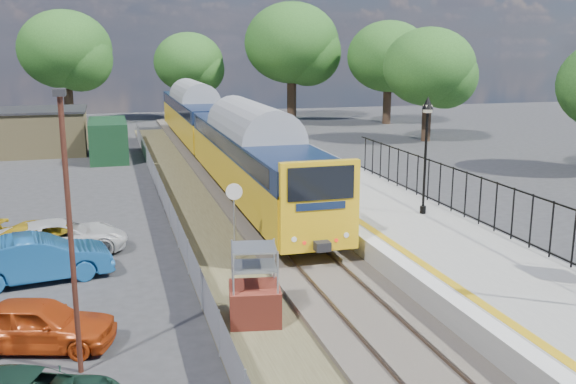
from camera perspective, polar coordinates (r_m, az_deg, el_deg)
name	(u,v)px	position (r m, az deg, el deg)	size (l,w,h in m)	color
ground	(352,306)	(18.86, 5.73, -10.08)	(120.00, 120.00, 0.00)	#2D2D30
track_bed	(259,220)	(27.46, -2.56, -2.50)	(5.90, 80.00, 0.29)	#473F38
platform	(376,214)	(27.27, 7.86, -1.94)	(5.00, 70.00, 0.90)	gray
platform_edge	(330,207)	(26.42, 3.78, -1.31)	(0.90, 70.00, 0.01)	silver
victorian_lamp_north	(427,128)	(25.26, 12.23, 5.62)	(0.44, 0.44, 4.60)	black
palisade_fence	(509,211)	(23.18, 19.01, -1.61)	(0.12, 26.00, 2.00)	black
wire_fence	(166,202)	(29.02, -10.82, -0.86)	(0.06, 52.00, 1.20)	#999EA3
outbuilding	(42,133)	(47.91, -21.01, 4.93)	(10.80, 10.10, 3.12)	#928052
tree_line	(196,56)	(58.68, -8.21, 11.89)	(56.80, 43.80, 11.88)	#332319
train	(216,129)	(40.39, -6.43, 5.57)	(2.82, 40.83, 3.51)	gold
brick_plinth	(255,286)	(17.36, -2.99, -8.35)	(1.56, 1.56, 2.19)	maroon
speed_sign	(234,209)	(21.90, -4.80, -1.53)	(0.55, 0.18, 2.82)	#999EA3
carpark_lamp	(69,216)	(14.72, -18.89, -2.02)	(0.25, 0.50, 6.45)	#442016
car_red	(38,324)	(17.24, -21.35, -10.87)	(1.51, 3.76, 1.28)	#AE3A10
car_blue	(38,258)	(21.97, -21.33, -5.52)	(1.58, 4.52, 1.49)	#174E8A
car_yellow	(49,239)	(24.60, -20.44, -3.90)	(1.67, 4.11, 1.19)	gold
car_white	(61,238)	(24.39, -19.53, -3.86)	(2.14, 4.63, 1.29)	silver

